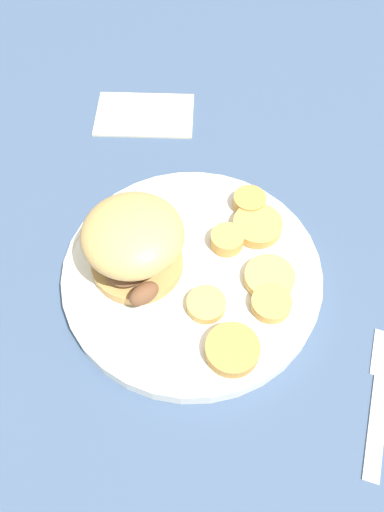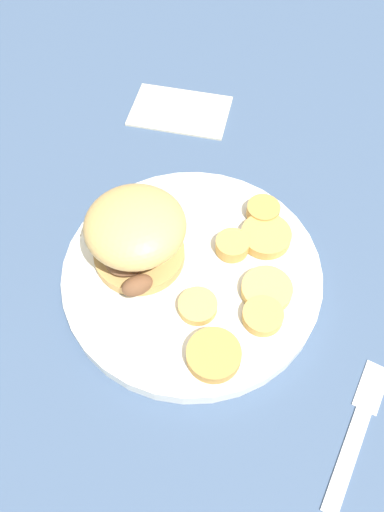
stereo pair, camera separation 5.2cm
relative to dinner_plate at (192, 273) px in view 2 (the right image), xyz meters
The scene contains 12 objects.
ground_plane 0.01m from the dinner_plate, ahead, with size 4.00×4.00×0.00m, color #3D5170.
dinner_plate is the anchor object (origin of this frame).
sandwich 0.08m from the dinner_plate, 87.49° to the right, with size 0.12×0.10×0.08m.
potato_round_0 0.09m from the dinner_plate, 64.89° to the left, with size 0.04×0.04×0.01m, color tan.
potato_round_1 0.09m from the dinner_plate, 129.89° to the left, with size 0.06×0.06×0.01m, color tan.
potato_round_2 0.10m from the dinner_plate, 26.28° to the left, with size 0.05×0.05×0.01m, color #BC8942.
potato_round_3 0.05m from the dinner_plate, 134.22° to the left, with size 0.04×0.04×0.02m, color tan.
potato_round_4 0.05m from the dinner_plate, 21.65° to the left, with size 0.04×0.04×0.01m, color tan.
potato_round_5 0.08m from the dinner_plate, 84.23° to the left, with size 0.05×0.05×0.01m, color tan.
potato_round_6 0.11m from the dinner_plate, 146.59° to the left, with size 0.04×0.04×0.02m, color #BC8942.
fork 0.23m from the dinner_plate, 57.58° to the left, with size 0.15×0.05×0.00m.
napkin 0.27m from the dinner_plate, 161.77° to the right, with size 0.14×0.09×0.01m, color beige.
Camera 2 is at (0.27, 0.07, 0.48)m, focal length 35.00 mm.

